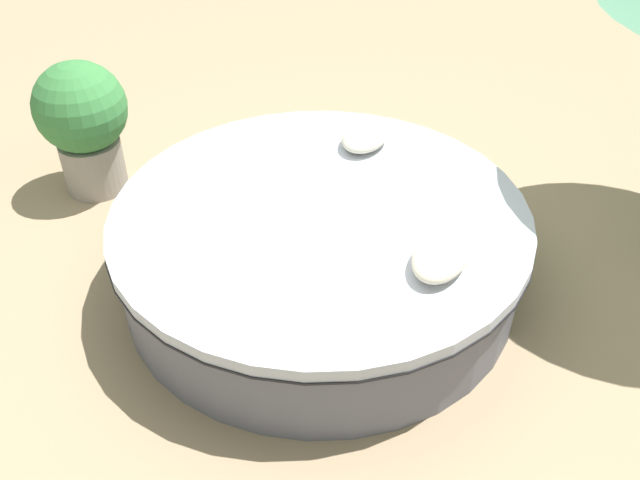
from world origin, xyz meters
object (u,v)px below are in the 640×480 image
Objects in this scene: throw_pillow_0 at (441,254)px; planter at (83,120)px; throw_pillow_1 at (365,136)px; round_bed at (320,246)px.

planter reaches higher than throw_pillow_0.
throw_pillow_0 is 0.48× the size of planter.
planter is (-0.45, -3.05, -0.07)m from throw_pillow_0.
throw_pillow_1 is at bearing 106.30° from planter.
throw_pillow_0 is 3.09m from planter.
throw_pillow_0 is at bearing 81.58° from planter.
round_bed is at bearing 83.01° from planter.
planter reaches higher than round_bed.
throw_pillow_0 is at bearing 40.84° from throw_pillow_1.
planter is at bearing -96.99° from round_bed.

